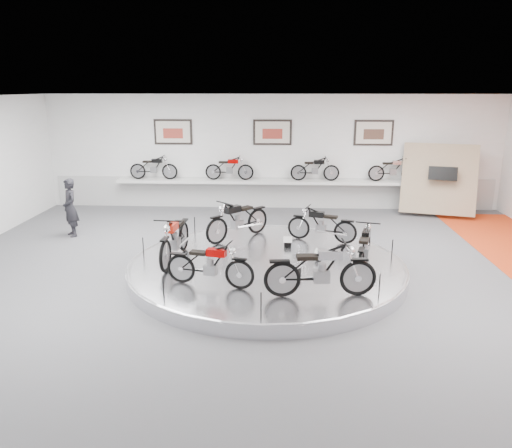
{
  "coord_description": "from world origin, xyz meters",
  "views": [
    {
      "loc": [
        0.29,
        -10.65,
        4.25
      ],
      "look_at": [
        -0.26,
        0.6,
        1.13
      ],
      "focal_mm": 35.0,
      "sensor_mm": 36.0,
      "label": 1
    }
  ],
  "objects_px": {
    "bike_f": "(365,247)",
    "bike_a": "(322,224)",
    "bike_c": "(175,238)",
    "bike_d": "(210,264)",
    "bike_e": "(321,270)",
    "shelf": "(272,182)",
    "bike_b": "(238,219)",
    "display_platform": "(267,268)",
    "visitor": "(70,208)"
  },
  "relations": [
    {
      "from": "shelf",
      "to": "bike_d",
      "type": "distance_m",
      "value": 7.98
    },
    {
      "from": "bike_b",
      "to": "bike_f",
      "type": "distance_m",
      "value": 3.66
    },
    {
      "from": "bike_a",
      "to": "bike_e",
      "type": "relative_size",
      "value": 0.85
    },
    {
      "from": "bike_d",
      "to": "visitor",
      "type": "bearing_deg",
      "value": 149.93
    },
    {
      "from": "bike_d",
      "to": "bike_f",
      "type": "bearing_deg",
      "value": 33.16
    },
    {
      "from": "bike_a",
      "to": "bike_d",
      "type": "distance_m",
      "value": 4.05
    },
    {
      "from": "bike_b",
      "to": "visitor",
      "type": "xyz_separation_m",
      "value": [
        -4.97,
        1.03,
        0.01
      ]
    },
    {
      "from": "bike_a",
      "to": "bike_f",
      "type": "relative_size",
      "value": 0.96
    },
    {
      "from": "bike_a",
      "to": "visitor",
      "type": "xyz_separation_m",
      "value": [
        -7.19,
        1.15,
        0.09
      ]
    },
    {
      "from": "bike_a",
      "to": "bike_b",
      "type": "height_order",
      "value": "bike_b"
    },
    {
      "from": "display_platform",
      "to": "shelf",
      "type": "bearing_deg",
      "value": 90.0
    },
    {
      "from": "display_platform",
      "to": "bike_c",
      "type": "height_order",
      "value": "bike_c"
    },
    {
      "from": "bike_a",
      "to": "shelf",
      "type": "bearing_deg",
      "value": -55.42
    },
    {
      "from": "bike_a",
      "to": "bike_b",
      "type": "bearing_deg",
      "value": 14.96
    },
    {
      "from": "visitor",
      "to": "bike_d",
      "type": "bearing_deg",
      "value": 7.14
    },
    {
      "from": "bike_a",
      "to": "bike_f",
      "type": "height_order",
      "value": "bike_f"
    },
    {
      "from": "bike_a",
      "to": "visitor",
      "type": "bearing_deg",
      "value": 9.02
    },
    {
      "from": "shelf",
      "to": "visitor",
      "type": "relative_size",
      "value": 6.46
    },
    {
      "from": "shelf",
      "to": "bike_e",
      "type": "distance_m",
      "value": 8.38
    },
    {
      "from": "bike_d",
      "to": "bike_e",
      "type": "xyz_separation_m",
      "value": [
        2.2,
        -0.41,
        0.08
      ]
    },
    {
      "from": "bike_f",
      "to": "bike_a",
      "type": "bearing_deg",
      "value": 38.09
    },
    {
      "from": "bike_e",
      "to": "visitor",
      "type": "distance_m",
      "value": 8.35
    },
    {
      "from": "bike_e",
      "to": "bike_f",
      "type": "relative_size",
      "value": 1.14
    },
    {
      "from": "bike_c",
      "to": "bike_f",
      "type": "bearing_deg",
      "value": 90.99
    },
    {
      "from": "display_platform",
      "to": "visitor",
      "type": "bearing_deg",
      "value": 153.93
    },
    {
      "from": "bike_d",
      "to": "bike_e",
      "type": "relative_size",
      "value": 0.86
    },
    {
      "from": "display_platform",
      "to": "shelf",
      "type": "height_order",
      "value": "shelf"
    },
    {
      "from": "shelf",
      "to": "bike_e",
      "type": "relative_size",
      "value": 5.92
    },
    {
      "from": "bike_e",
      "to": "bike_d",
      "type": "bearing_deg",
      "value": 163.8
    },
    {
      "from": "bike_b",
      "to": "bike_f",
      "type": "height_order",
      "value": "bike_b"
    },
    {
      "from": "bike_e",
      "to": "visitor",
      "type": "height_order",
      "value": "visitor"
    },
    {
      "from": "bike_a",
      "to": "bike_d",
      "type": "bearing_deg",
      "value": 69.82
    },
    {
      "from": "bike_b",
      "to": "visitor",
      "type": "distance_m",
      "value": 5.07
    },
    {
      "from": "bike_d",
      "to": "shelf",
      "type": "bearing_deg",
      "value": 94.69
    },
    {
      "from": "bike_b",
      "to": "bike_c",
      "type": "bearing_deg",
      "value": 7.17
    },
    {
      "from": "bike_c",
      "to": "bike_d",
      "type": "distance_m",
      "value": 1.82
    },
    {
      "from": "bike_d",
      "to": "bike_f",
      "type": "distance_m",
      "value": 3.54
    },
    {
      "from": "shelf",
      "to": "bike_b",
      "type": "bearing_deg",
      "value": -100.16
    },
    {
      "from": "bike_e",
      "to": "bike_b",
      "type": "bearing_deg",
      "value": 111.59
    },
    {
      "from": "bike_c",
      "to": "bike_e",
      "type": "bearing_deg",
      "value": 63.87
    },
    {
      "from": "bike_c",
      "to": "bike_f",
      "type": "xyz_separation_m",
      "value": [
        4.34,
        -0.27,
        -0.07
      ]
    },
    {
      "from": "bike_e",
      "to": "bike_f",
      "type": "height_order",
      "value": "bike_e"
    },
    {
      "from": "visitor",
      "to": "bike_b",
      "type": "bearing_deg",
      "value": 38.27
    },
    {
      "from": "visitor",
      "to": "bike_e",
      "type": "bearing_deg",
      "value": 15.37
    },
    {
      "from": "bike_c",
      "to": "bike_e",
      "type": "distance_m",
      "value": 3.75
    },
    {
      "from": "shelf",
      "to": "bike_f",
      "type": "relative_size",
      "value": 6.74
    },
    {
      "from": "shelf",
      "to": "bike_b",
      "type": "distance_m",
      "value": 4.67
    },
    {
      "from": "bike_e",
      "to": "bike_f",
      "type": "distance_m",
      "value": 1.99
    },
    {
      "from": "shelf",
      "to": "bike_f",
      "type": "distance_m",
      "value": 7.02
    },
    {
      "from": "display_platform",
      "to": "bike_c",
      "type": "xyz_separation_m",
      "value": [
        -2.14,
        0.01,
        0.7
      ]
    }
  ]
}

